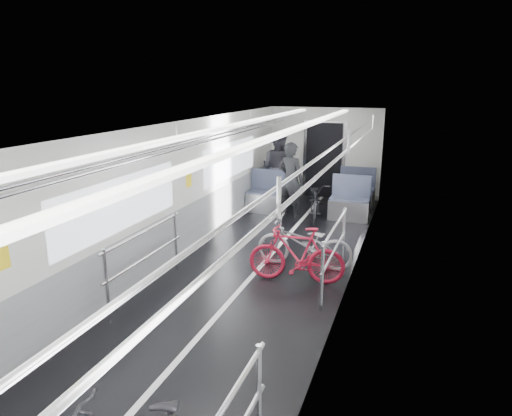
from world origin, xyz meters
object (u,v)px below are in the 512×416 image
at_px(bike_right_mid, 304,244).
at_px(bike_right_far, 296,254).
at_px(person_seated, 278,168).
at_px(bike_aisle, 315,200).
at_px(person_standing, 291,180).

xyz_separation_m(bike_right_mid, bike_right_far, (0.02, -0.60, 0.03)).
bearing_deg(bike_right_mid, bike_right_far, -0.61).
distance_m(bike_right_far, person_seated, 4.85).
bearing_deg(bike_aisle, person_standing, 167.74).
distance_m(bike_right_mid, person_seated, 4.29).
bearing_deg(bike_right_mid, person_standing, -162.66).
xyz_separation_m(bike_right_mid, person_seated, (-1.65, 3.93, 0.51)).
distance_m(bike_aisle, person_standing, 0.73).
relative_size(person_standing, person_seated, 0.93).
relative_size(bike_right_far, person_standing, 0.87).
relative_size(bike_right_mid, bike_right_far, 1.07).
bearing_deg(person_seated, person_standing, 134.48).
xyz_separation_m(bike_right_mid, person_standing, (-1.04, 2.89, 0.45)).
height_order(bike_right_mid, person_seated, person_seated).
bearing_deg(bike_aisle, bike_right_mid, -93.59).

